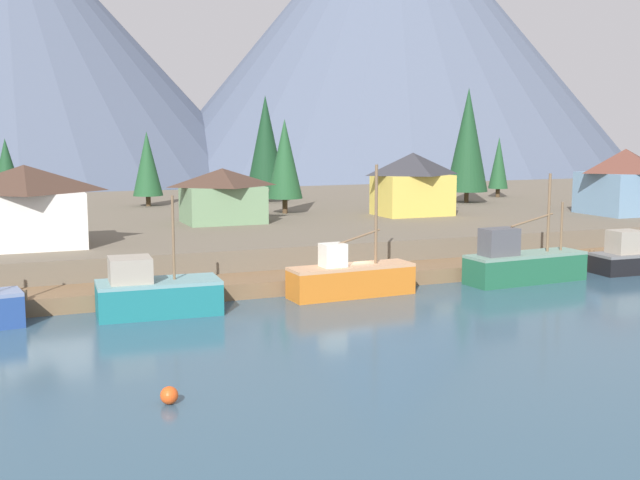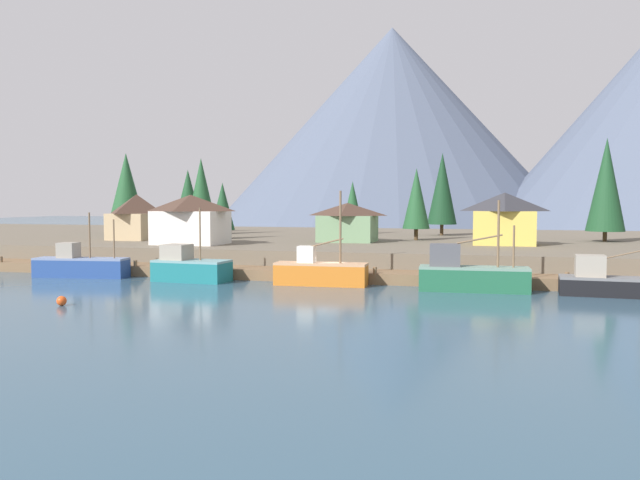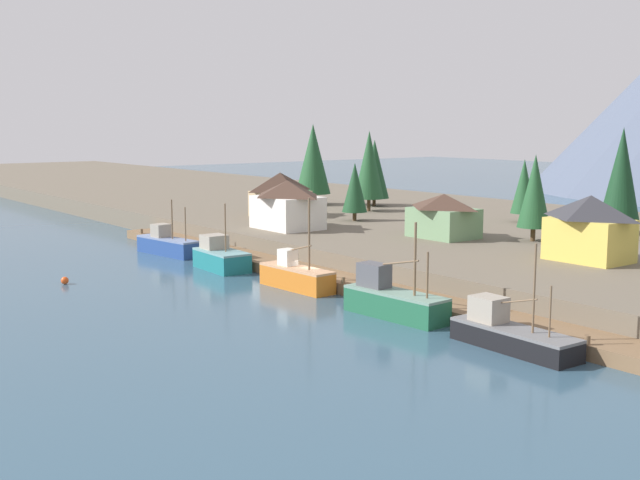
{
  "view_description": "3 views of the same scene",
  "coord_description": "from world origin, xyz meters",
  "px_view_note": "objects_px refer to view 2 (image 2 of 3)",
  "views": [
    {
      "loc": [
        -20.93,
        -46.49,
        10.47
      ],
      "look_at": [
        -1.55,
        1.38,
        3.29
      ],
      "focal_mm": 44.43,
      "sensor_mm": 36.0,
      "label": 1
    },
    {
      "loc": [
        14.45,
        -55.75,
        7.42
      ],
      "look_at": [
        -2.12,
        3.98,
        3.66
      ],
      "focal_mm": 36.06,
      "sensor_mm": 36.0,
      "label": 2
    },
    {
      "loc": [
        55.57,
        -42.09,
        14.58
      ],
      "look_at": [
        -1.21,
        1.71,
        4.07
      ],
      "focal_mm": 44.36,
      "sensor_mm": 36.0,
      "label": 3
    }
  ],
  "objects_px": {
    "house_green": "(347,222)",
    "conifer_far_left": "(126,188)",
    "fishing_boat_black": "(616,283)",
    "house_tan": "(137,216)",
    "conifer_near_right": "(188,197)",
    "conifer_near_left": "(353,204)",
    "conifer_far_right": "(416,199)",
    "conifer_mid_left": "(201,190)",
    "house_yellow": "(504,218)",
    "fishing_boat_orange": "(320,272)",
    "fishing_boat_green": "(470,275)",
    "house_white": "(191,219)",
    "conifer_centre": "(223,206)",
    "fishing_boat_blue": "(80,266)",
    "conifer_mid_right": "(606,185)",
    "channel_buoy": "(62,301)",
    "conifer_back_left": "(442,189)",
    "fishing_boat_teal": "(190,268)"
  },
  "relations": [
    {
      "from": "house_yellow",
      "to": "conifer_far_right",
      "type": "height_order",
      "value": "conifer_far_right"
    },
    {
      "from": "house_yellow",
      "to": "house_white",
      "type": "distance_m",
      "value": 35.55
    },
    {
      "from": "house_green",
      "to": "conifer_far_left",
      "type": "distance_m",
      "value": 38.28
    },
    {
      "from": "fishing_boat_blue",
      "to": "fishing_boat_orange",
      "type": "relative_size",
      "value": 1.12
    },
    {
      "from": "fishing_boat_green",
      "to": "channel_buoy",
      "type": "bearing_deg",
      "value": -154.37
    },
    {
      "from": "house_white",
      "to": "conifer_far_left",
      "type": "xyz_separation_m",
      "value": [
        -20.36,
        19.17,
        4.04
      ]
    },
    {
      "from": "conifer_far_right",
      "to": "house_white",
      "type": "bearing_deg",
      "value": -148.84
    },
    {
      "from": "fishing_boat_black",
      "to": "conifer_mid_left",
      "type": "distance_m",
      "value": 61.09
    },
    {
      "from": "house_yellow",
      "to": "conifer_centre",
      "type": "xyz_separation_m",
      "value": [
        -35.56,
        2.68,
        1.21
      ]
    },
    {
      "from": "conifer_near_left",
      "to": "conifer_near_right",
      "type": "distance_m",
      "value": 26.19
    },
    {
      "from": "house_yellow",
      "to": "house_green",
      "type": "relative_size",
      "value": 1.01
    },
    {
      "from": "fishing_boat_black",
      "to": "house_tan",
      "type": "distance_m",
      "value": 57.25
    },
    {
      "from": "fishing_boat_orange",
      "to": "conifer_near_left",
      "type": "xyz_separation_m",
      "value": [
        -5.83,
        39.17,
        5.83
      ]
    },
    {
      "from": "fishing_boat_orange",
      "to": "conifer_centre",
      "type": "height_order",
      "value": "conifer_centre"
    },
    {
      "from": "house_green",
      "to": "conifer_far_left",
      "type": "relative_size",
      "value": 0.57
    },
    {
      "from": "fishing_boat_black",
      "to": "conifer_far_left",
      "type": "xyz_separation_m",
      "value": [
        -63.18,
        31.7,
        8.41
      ]
    },
    {
      "from": "house_green",
      "to": "conifer_back_left",
      "type": "bearing_deg",
      "value": 61.24
    },
    {
      "from": "conifer_far_right",
      "to": "channel_buoy",
      "type": "distance_m",
      "value": 47.48
    },
    {
      "from": "fishing_boat_green",
      "to": "conifer_far_right",
      "type": "distance_m",
      "value": 28.92
    },
    {
      "from": "fishing_boat_orange",
      "to": "fishing_boat_green",
      "type": "height_order",
      "value": "fishing_boat_orange"
    },
    {
      "from": "house_tan",
      "to": "conifer_near_left",
      "type": "height_order",
      "value": "conifer_near_left"
    },
    {
      "from": "fishing_boat_black",
      "to": "conifer_mid_right",
      "type": "relative_size",
      "value": 0.73
    },
    {
      "from": "fishing_boat_orange",
      "to": "conifer_far_right",
      "type": "xyz_separation_m",
      "value": [
        5.14,
        26.83,
        6.6
      ]
    },
    {
      "from": "conifer_near_left",
      "to": "conifer_far_left",
      "type": "bearing_deg",
      "value": -167.11
    },
    {
      "from": "fishing_boat_orange",
      "to": "house_green",
      "type": "bearing_deg",
      "value": 93.92
    },
    {
      "from": "fishing_boat_teal",
      "to": "fishing_boat_orange",
      "type": "xyz_separation_m",
      "value": [
        12.44,
        0.45,
        -0.11
      ]
    },
    {
      "from": "conifer_far_right",
      "to": "conifer_mid_left",
      "type": "bearing_deg",
      "value": 170.42
    },
    {
      "from": "conifer_near_right",
      "to": "channel_buoy",
      "type": "height_order",
      "value": "conifer_near_right"
    },
    {
      "from": "conifer_back_left",
      "to": "conifer_far_right",
      "type": "xyz_separation_m",
      "value": [
        -2.16,
        -12.42,
        -1.46
      ]
    },
    {
      "from": "house_white",
      "to": "conifer_centre",
      "type": "height_order",
      "value": "conifer_centre"
    },
    {
      "from": "fishing_boat_black",
      "to": "house_tan",
      "type": "relative_size",
      "value": 1.29
    },
    {
      "from": "house_white",
      "to": "channel_buoy",
      "type": "relative_size",
      "value": 11.32
    },
    {
      "from": "conifer_far_left",
      "to": "conifer_far_right",
      "type": "relative_size",
      "value": 1.34
    },
    {
      "from": "conifer_near_left",
      "to": "conifer_far_right",
      "type": "height_order",
      "value": "conifer_far_right"
    },
    {
      "from": "conifer_near_right",
      "to": "conifer_far_right",
      "type": "xyz_separation_m",
      "value": [
        37.09,
        -10.73,
        -0.28
      ]
    },
    {
      "from": "conifer_near_right",
      "to": "conifer_near_left",
      "type": "bearing_deg",
      "value": 3.51
    },
    {
      "from": "conifer_near_right",
      "to": "conifer_far_right",
      "type": "height_order",
      "value": "conifer_near_right"
    },
    {
      "from": "conifer_near_right",
      "to": "fishing_boat_blue",
      "type": "bearing_deg",
      "value": -78.47
    },
    {
      "from": "fishing_boat_black",
      "to": "house_green",
      "type": "bearing_deg",
      "value": 143.04
    },
    {
      "from": "channel_buoy",
      "to": "conifer_centre",
      "type": "bearing_deg",
      "value": 97.41
    },
    {
      "from": "conifer_mid_left",
      "to": "conifer_far_right",
      "type": "height_order",
      "value": "conifer_mid_left"
    },
    {
      "from": "house_tan",
      "to": "conifer_centre",
      "type": "xyz_separation_m",
      "value": [
        9.94,
        4.53,
        1.25
      ]
    },
    {
      "from": "fishing_boat_teal",
      "to": "channel_buoy",
      "type": "bearing_deg",
      "value": -95.4
    },
    {
      "from": "house_green",
      "to": "conifer_back_left",
      "type": "height_order",
      "value": "conifer_back_left"
    },
    {
      "from": "fishing_boat_green",
      "to": "conifer_near_left",
      "type": "relative_size",
      "value": 1.14
    },
    {
      "from": "channel_buoy",
      "to": "house_yellow",
      "type": "bearing_deg",
      "value": 50.13
    },
    {
      "from": "fishing_boat_green",
      "to": "house_tan",
      "type": "xyz_separation_m",
      "value": [
        -42.66,
        19.22,
        4.17
      ]
    },
    {
      "from": "house_white",
      "to": "fishing_boat_orange",
      "type": "bearing_deg",
      "value": -33.4
    },
    {
      "from": "house_white",
      "to": "channel_buoy",
      "type": "height_order",
      "value": "house_white"
    },
    {
      "from": "fishing_boat_black",
      "to": "house_tan",
      "type": "bearing_deg",
      "value": 162.57
    }
  ]
}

